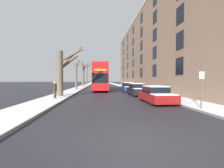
# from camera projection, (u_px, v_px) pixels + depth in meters

# --- Properties ---
(ground_plane) EXTENTS (320.00, 320.00, 0.00)m
(ground_plane) POSITION_uv_depth(u_px,v_px,m) (143.00, 139.00, 4.77)
(ground_plane) COLOR #28282D
(sidewalk_left) EXTENTS (2.61, 130.00, 0.16)m
(sidewalk_left) POSITION_uv_depth(u_px,v_px,m) (87.00, 85.00, 57.01)
(sidewalk_left) COLOR slate
(sidewalk_left) RESTS_ON ground
(sidewalk_right) EXTENTS (2.61, 130.00, 0.16)m
(sidewalk_right) POSITION_uv_depth(u_px,v_px,m) (117.00, 85.00, 58.06)
(sidewalk_right) COLOR slate
(sidewalk_right) RESTS_ON ground
(terrace_facade_right) EXTENTS (9.10, 47.53, 16.64)m
(terrace_facade_right) POSITION_uv_depth(u_px,v_px,m) (157.00, 51.00, 33.24)
(terrace_facade_right) COLOR #7A604C
(terrace_facade_right) RESTS_ON ground
(bare_tree_left_0) EXTENTS (2.85, 1.97, 5.66)m
(bare_tree_left_0) POSITION_uv_depth(u_px,v_px,m) (62.00, 71.00, 16.32)
(bare_tree_left_0) COLOR brown
(bare_tree_left_0) RESTS_ON ground
(bare_tree_left_1) EXTENTS (2.51, 2.53, 6.42)m
(bare_tree_left_1) POSITION_uv_depth(u_px,v_px,m) (76.00, 74.00, 28.44)
(bare_tree_left_1) COLOR brown
(bare_tree_left_1) RESTS_ON ground
(bare_tree_left_2) EXTENTS (2.43, 3.71, 7.55)m
(bare_tree_left_2) POSITION_uv_depth(u_px,v_px,m) (83.00, 74.00, 39.07)
(bare_tree_left_2) COLOR brown
(bare_tree_left_2) RESTS_ON ground
(bare_tree_left_3) EXTENTS (3.56, 3.21, 8.44)m
(bare_tree_left_3) POSITION_uv_depth(u_px,v_px,m) (87.00, 73.00, 50.86)
(bare_tree_left_3) COLOR brown
(bare_tree_left_3) RESTS_ON ground
(double_decker_bus) EXTENTS (2.50, 11.27, 4.56)m
(double_decker_bus) POSITION_uv_depth(u_px,v_px,m) (100.00, 76.00, 26.97)
(double_decker_bus) COLOR red
(double_decker_bus) RESTS_ON ground
(parked_car_0) EXTENTS (1.88, 4.29, 1.40)m
(parked_car_0) POSITION_uv_depth(u_px,v_px,m) (156.00, 95.00, 12.42)
(parked_car_0) COLOR maroon
(parked_car_0) RESTS_ON ground
(parked_car_1) EXTENTS (1.71, 4.46, 1.48)m
(parked_car_1) POSITION_uv_depth(u_px,v_px,m) (137.00, 90.00, 18.64)
(parked_car_1) COLOR black
(parked_car_1) RESTS_ON ground
(parked_car_2) EXTENTS (1.75, 4.10, 1.51)m
(parked_car_2) POSITION_uv_depth(u_px,v_px,m) (128.00, 87.00, 24.33)
(parked_car_2) COLOR navy
(parked_car_2) RESTS_ON ground
(oncoming_van) EXTENTS (2.00, 4.94, 2.21)m
(oncoming_van) POSITION_uv_depth(u_px,v_px,m) (99.00, 82.00, 48.80)
(oncoming_van) COLOR #333842
(oncoming_van) RESTS_ON ground
(pedestrian_left_sidewalk) EXTENTS (0.38, 0.38, 1.73)m
(pedestrian_left_sidewalk) POSITION_uv_depth(u_px,v_px,m) (55.00, 90.00, 14.06)
(pedestrian_left_sidewalk) COLOR #4C4742
(pedestrian_left_sidewalk) RESTS_ON ground
(street_sign_post) EXTENTS (0.32, 0.07, 2.41)m
(street_sign_post) POSITION_uv_depth(u_px,v_px,m) (201.00, 88.00, 8.96)
(street_sign_post) COLOR #4C4F54
(street_sign_post) RESTS_ON ground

